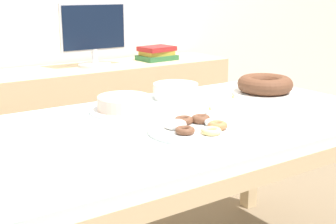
% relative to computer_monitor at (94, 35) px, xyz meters
% --- Properties ---
extents(dining_table, '(1.77, 0.97, 0.76)m').
position_rel_computer_monitor_xyz_m(dining_table, '(-0.20, -1.16, -0.32)').
color(dining_table, silver).
rests_on(dining_table, ground).
extents(sideboard, '(2.18, 0.44, 0.80)m').
position_rel_computer_monitor_xyz_m(sideboard, '(-0.20, 0.00, -0.59)').
color(sideboard, '#D1B284').
rests_on(sideboard, ground).
extents(computer_monitor, '(0.42, 0.20, 0.38)m').
position_rel_computer_monitor_xyz_m(computer_monitor, '(0.00, 0.00, 0.00)').
color(computer_monitor, silver).
rests_on(computer_monitor, sideboard).
extents(book_stack, '(0.25, 0.19, 0.09)m').
position_rel_computer_monitor_xyz_m(book_stack, '(0.45, 0.00, -0.15)').
color(book_stack, '#2D6638').
rests_on(book_stack, sideboard).
extents(cake_chocolate_round, '(0.28, 0.28, 0.07)m').
position_rel_computer_monitor_xyz_m(cake_chocolate_round, '(-0.32, -0.93, -0.20)').
color(cake_chocolate_round, white).
rests_on(cake_chocolate_round, dining_table).
extents(cake_golden_bundt, '(0.31, 0.31, 0.09)m').
position_rel_computer_monitor_xyz_m(cake_golden_bundt, '(0.41, -1.02, -0.19)').
color(cake_golden_bundt, white).
rests_on(cake_golden_bundt, dining_table).
extents(pastry_platter, '(0.36, 0.36, 0.04)m').
position_rel_computer_monitor_xyz_m(pastry_platter, '(-0.23, -1.32, -0.22)').
color(pastry_platter, white).
rests_on(pastry_platter, dining_table).
extents(plate_stack, '(0.21, 0.21, 0.07)m').
position_rel_computer_monitor_xyz_m(plate_stack, '(0.01, -0.84, -0.20)').
color(plate_stack, white).
rests_on(plate_stack, dining_table).
extents(tealight_left_edge, '(0.04, 0.04, 0.04)m').
position_rel_computer_monitor_xyz_m(tealight_left_edge, '(-0.04, -1.15, -0.22)').
color(tealight_left_edge, silver).
rests_on(tealight_left_edge, dining_table).
extents(tealight_near_front, '(0.04, 0.04, 0.04)m').
position_rel_computer_monitor_xyz_m(tealight_near_front, '(0.19, -1.04, -0.22)').
color(tealight_near_front, silver).
rests_on(tealight_near_front, dining_table).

